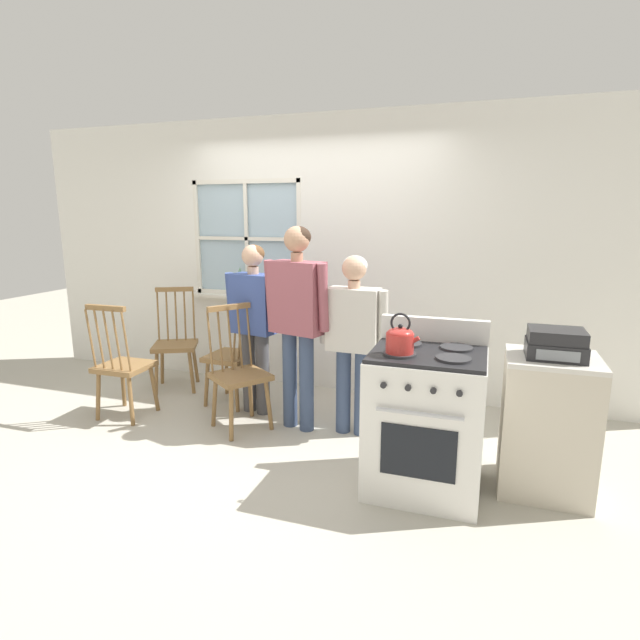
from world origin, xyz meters
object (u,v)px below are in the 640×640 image
person_elderly_left (254,315)px  handbag (253,316)px  person_teen_center (297,308)px  side_counter (547,424)px  chair_center_cluster (175,345)px  chair_near_wall (123,367)px  chair_by_window (233,356)px  stereo (556,344)px  potted_plant (240,288)px  person_adult_right (353,329)px  kettle (400,339)px  chair_near_stove (239,375)px  stove (425,419)px

person_elderly_left → handbag: 0.14m
person_teen_center → side_counter: (1.86, -0.39, -0.57)m
chair_center_cluster → handbag: (0.99, -0.20, 0.40)m
chair_near_wall → chair_center_cluster: size_ratio=1.00×
handbag → chair_by_window: bearing=176.8°
stereo → potted_plant: bearing=154.6°
person_teen_center → handbag: size_ratio=5.46×
chair_center_cluster → stereo: stereo is taller
chair_center_cluster → potted_plant: (0.53, 0.43, 0.55)m
chair_by_window → person_adult_right: (1.24, -0.28, 0.41)m
chair_near_wall → handbag: 1.21m
potted_plant → side_counter: bearing=-25.1°
chair_by_window → stereo: stereo is taller
person_teen_center → stereo: bearing=2.1°
kettle → potted_plant: (-1.97, 1.69, -0.01)m
chair_near_stove → person_teen_center: bearing=-36.5°
chair_near_stove → chair_near_wall: bearing=132.2°
chair_near_stove → person_adult_right: (0.92, 0.19, 0.41)m
person_elderly_left → side_counter: 2.46m
chair_near_wall → side_counter: chair_near_wall is taller
potted_plant → chair_near_wall: bearing=-113.1°
kettle → chair_center_cluster: bearing=153.2°
person_elderly_left → stereo: size_ratio=4.44×
chair_by_window → person_teen_center: bearing=70.6°
person_teen_center → handbag: 0.66m
chair_near_stove → handbag: 0.62m
chair_near_wall → side_counter: bearing=177.3°
stove → chair_near_wall: bearing=172.7°
person_adult_right → chair_near_stove: bearing=-167.0°
stove → kettle: (-0.16, -0.13, 0.55)m
chair_by_window → person_teen_center: (0.79, -0.33, 0.56)m
stove → chair_by_window: bearing=153.7°
person_adult_right → chair_center_cluster: bearing=167.8°
chair_center_cluster → person_adult_right: bearing=-39.3°
person_adult_right → handbag: 1.04m
stereo → kettle: bearing=-159.9°
person_adult_right → chair_near_wall: bearing=-169.8°
chair_near_stove → kettle: kettle is taller
chair_center_cluster → person_adult_right: size_ratio=0.71×
person_adult_right → stereo: (1.40, -0.46, 0.11)m
chair_near_stove → kettle: 1.64m
potted_plant → handbag: bearing=-54.1°
person_elderly_left → kettle: bearing=-23.5°
chair_by_window → chair_near_wall: same height
chair_near_stove → person_teen_center: person_teen_center is taller
person_adult_right → potted_plant: bearing=149.4°
chair_near_wall → person_adult_right: size_ratio=0.71×
chair_by_window → chair_center_cluster: same height
chair_by_window → stereo: 2.79m
chair_near_stove → person_elderly_left: (-0.02, 0.35, 0.44)m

